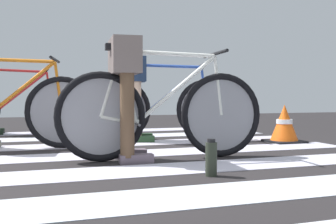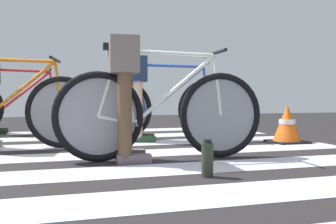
{
  "view_description": "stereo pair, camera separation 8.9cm",
  "coord_description": "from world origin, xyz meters",
  "px_view_note": "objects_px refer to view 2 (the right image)",
  "views": [
    {
      "loc": [
        -0.3,
        -3.0,
        0.54
      ],
      "look_at": [
        0.82,
        0.53,
        0.39
      ],
      "focal_mm": 41.22,
      "sensor_mm": 36.0,
      "label": 1
    },
    {
      "loc": [
        -0.21,
        -3.0,
        0.54
      ],
      "look_at": [
        0.82,
        0.53,
        0.39
      ],
      "focal_mm": 41.22,
      "sensor_mm": 36.0,
      "label": 2
    }
  ],
  "objects_px": {
    "cyclist_1_of_4": "(123,82)",
    "bicycle_2_of_4": "(8,110)",
    "cyclist_3_of_4": "(138,87)",
    "traffic_cone": "(287,125)",
    "bicycle_4_of_4": "(16,106)",
    "water_bottle": "(207,159)",
    "bicycle_1_of_4": "(161,113)",
    "bicycle_3_of_4": "(165,107)"
  },
  "relations": [
    {
      "from": "cyclist_3_of_4",
      "to": "bicycle_4_of_4",
      "type": "xyz_separation_m",
      "value": [
        -1.43,
        1.33,
        -0.24
      ]
    },
    {
      "from": "bicycle_2_of_4",
      "to": "bicycle_4_of_4",
      "type": "xyz_separation_m",
      "value": [
        -0.08,
        1.64,
        0.0
      ]
    },
    {
      "from": "water_bottle",
      "to": "cyclist_1_of_4",
      "type": "bearing_deg",
      "value": 118.87
    },
    {
      "from": "cyclist_1_of_4",
      "to": "bicycle_4_of_4",
      "type": "distance_m",
      "value": 2.85
    },
    {
      "from": "cyclist_3_of_4",
      "to": "water_bottle",
      "type": "height_order",
      "value": "cyclist_3_of_4"
    },
    {
      "from": "cyclist_3_of_4",
      "to": "traffic_cone",
      "type": "bearing_deg",
      "value": -11.52
    },
    {
      "from": "traffic_cone",
      "to": "bicycle_2_of_4",
      "type": "bearing_deg",
      "value": 173.44
    },
    {
      "from": "cyclist_3_of_4",
      "to": "traffic_cone",
      "type": "distance_m",
      "value": 1.73
    },
    {
      "from": "bicycle_1_of_4",
      "to": "bicycle_4_of_4",
      "type": "height_order",
      "value": "same"
    },
    {
      "from": "bicycle_2_of_4",
      "to": "bicycle_3_of_4",
      "type": "distance_m",
      "value": 1.68
    },
    {
      "from": "bicycle_1_of_4",
      "to": "traffic_cone",
      "type": "relative_size",
      "value": 4.09
    },
    {
      "from": "bicycle_1_of_4",
      "to": "bicycle_3_of_4",
      "type": "bearing_deg",
      "value": 76.26
    },
    {
      "from": "bicycle_2_of_4",
      "to": "cyclist_1_of_4",
      "type": "bearing_deg",
      "value": -36.6
    },
    {
      "from": "bicycle_1_of_4",
      "to": "water_bottle",
      "type": "bearing_deg",
      "value": -78.58
    },
    {
      "from": "traffic_cone",
      "to": "water_bottle",
      "type": "bearing_deg",
      "value": -137.09
    },
    {
      "from": "cyclist_1_of_4",
      "to": "water_bottle",
      "type": "relative_size",
      "value": 4.0
    },
    {
      "from": "cyclist_1_of_4",
      "to": "water_bottle",
      "type": "xyz_separation_m",
      "value": [
        0.41,
        -0.75,
        -0.52
      ]
    },
    {
      "from": "bicycle_3_of_4",
      "to": "cyclist_3_of_4",
      "type": "relative_size",
      "value": 1.78
    },
    {
      "from": "bicycle_4_of_4",
      "to": "traffic_cone",
      "type": "height_order",
      "value": "bicycle_4_of_4"
    },
    {
      "from": "cyclist_1_of_4",
      "to": "cyclist_3_of_4",
      "type": "xyz_separation_m",
      "value": [
        0.39,
        1.31,
        -0.01
      ]
    },
    {
      "from": "cyclist_3_of_4",
      "to": "traffic_cone",
      "type": "relative_size",
      "value": 2.27
    },
    {
      "from": "bicycle_1_of_4",
      "to": "cyclist_1_of_4",
      "type": "height_order",
      "value": "cyclist_1_of_4"
    },
    {
      "from": "cyclist_1_of_4",
      "to": "bicycle_3_of_4",
      "type": "xyz_separation_m",
      "value": [
        0.7,
        1.25,
        -0.25
      ]
    },
    {
      "from": "bicycle_4_of_4",
      "to": "bicycle_1_of_4",
      "type": "bearing_deg",
      "value": -65.7
    },
    {
      "from": "bicycle_2_of_4",
      "to": "water_bottle",
      "type": "height_order",
      "value": "bicycle_2_of_4"
    },
    {
      "from": "cyclist_3_of_4",
      "to": "water_bottle",
      "type": "xyz_separation_m",
      "value": [
        0.02,
        -2.06,
        -0.51
      ]
    },
    {
      "from": "bicycle_1_of_4",
      "to": "bicycle_2_of_4",
      "type": "relative_size",
      "value": 1.01
    },
    {
      "from": "bicycle_4_of_4",
      "to": "cyclist_1_of_4",
      "type": "bearing_deg",
      "value": -71.12
    },
    {
      "from": "bicycle_3_of_4",
      "to": "traffic_cone",
      "type": "distance_m",
      "value": 1.39
    },
    {
      "from": "bicycle_1_of_4",
      "to": "cyclist_3_of_4",
      "type": "bearing_deg",
      "value": 89.66
    },
    {
      "from": "cyclist_3_of_4",
      "to": "bicycle_1_of_4",
      "type": "bearing_deg",
      "value": -82.71
    },
    {
      "from": "water_bottle",
      "to": "traffic_cone",
      "type": "height_order",
      "value": "traffic_cone"
    },
    {
      "from": "cyclist_1_of_4",
      "to": "bicycle_2_of_4",
      "type": "xyz_separation_m",
      "value": [
        -0.96,
        1.01,
        -0.25
      ]
    },
    {
      "from": "cyclist_1_of_4",
      "to": "bicycle_2_of_4",
      "type": "distance_m",
      "value": 1.41
    },
    {
      "from": "bicycle_1_of_4",
      "to": "bicycle_3_of_4",
      "type": "xyz_separation_m",
      "value": [
        0.39,
        1.27,
        0.0
      ]
    },
    {
      "from": "bicycle_3_of_4",
      "to": "bicycle_4_of_4",
      "type": "relative_size",
      "value": 0.99
    },
    {
      "from": "cyclist_1_of_4",
      "to": "bicycle_2_of_4",
      "type": "height_order",
      "value": "cyclist_1_of_4"
    },
    {
      "from": "bicycle_3_of_4",
      "to": "cyclist_3_of_4",
      "type": "height_order",
      "value": "cyclist_3_of_4"
    },
    {
      "from": "cyclist_3_of_4",
      "to": "traffic_cone",
      "type": "xyz_separation_m",
      "value": [
        1.55,
        -0.64,
        -0.42
      ]
    },
    {
      "from": "bicycle_4_of_4",
      "to": "bicycle_3_of_4",
      "type": "bearing_deg",
      "value": -41.26
    },
    {
      "from": "cyclist_1_of_4",
      "to": "bicycle_2_of_4",
      "type": "bearing_deg",
      "value": 137.04
    },
    {
      "from": "cyclist_1_of_4",
      "to": "cyclist_3_of_4",
      "type": "relative_size",
      "value": 1.01
    }
  ]
}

